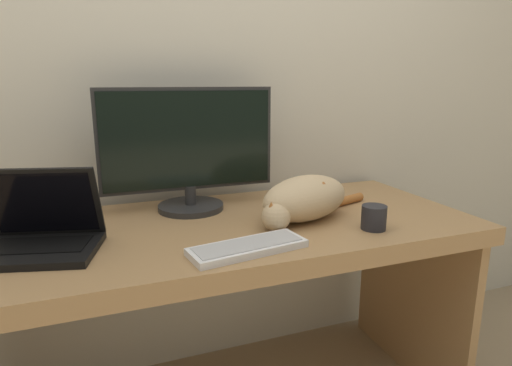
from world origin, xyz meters
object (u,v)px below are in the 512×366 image
(monitor, at_px, (189,150))
(laptop, at_px, (40,235))
(cat, at_px, (305,198))
(coffee_mug, at_px, (374,217))
(external_keyboard, at_px, (248,247))

(monitor, xyz_separation_m, laptop, (-0.46, -0.24, -0.17))
(monitor, bearing_deg, cat, -37.47)
(coffee_mug, bearing_deg, external_keyboard, -175.90)
(coffee_mug, bearing_deg, cat, 135.68)
(monitor, distance_m, coffee_mug, 0.66)
(laptop, relative_size, external_keyboard, 1.03)
(external_keyboard, height_order, coffee_mug, coffee_mug)
(monitor, height_order, coffee_mug, monitor)
(monitor, distance_m, laptop, 0.55)
(laptop, bearing_deg, coffee_mug, 4.56)
(laptop, relative_size, cat, 0.70)
(cat, bearing_deg, coffee_mug, -62.52)
(external_keyboard, height_order, cat, cat)
(cat, bearing_deg, laptop, 161.16)
(laptop, xyz_separation_m, coffee_mug, (0.95, -0.17, -0.01))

